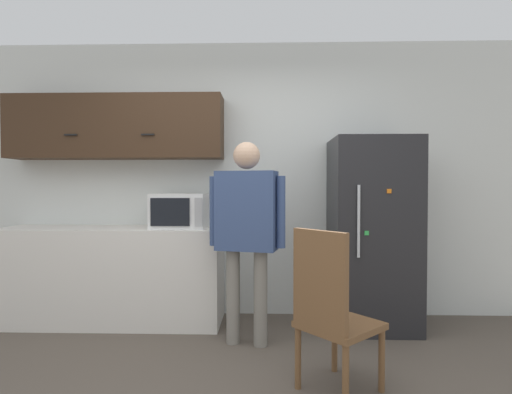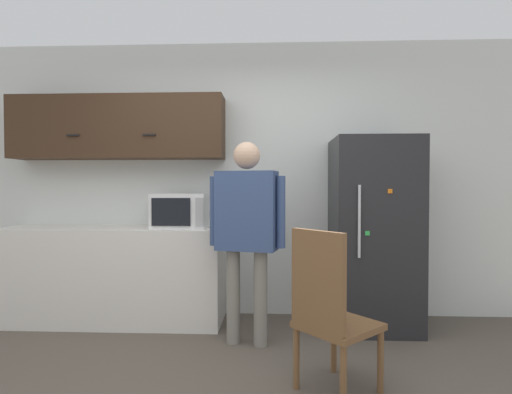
# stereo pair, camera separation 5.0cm
# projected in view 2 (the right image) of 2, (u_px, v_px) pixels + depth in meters

# --- Properties ---
(back_wall) EXTENTS (6.00, 0.06, 2.70)m
(back_wall) POSITION_uv_depth(u_px,v_px,m) (240.00, 179.00, 4.01)
(back_wall) COLOR silver
(back_wall) RESTS_ON ground_plane
(counter) EXTENTS (2.06, 0.58, 0.89)m
(counter) POSITION_uv_depth(u_px,v_px,m) (114.00, 274.00, 3.76)
(counter) COLOR silver
(counter) RESTS_ON ground_plane
(upper_cabinets) EXTENTS (2.06, 0.33, 0.60)m
(upper_cabinets) POSITION_uv_depth(u_px,v_px,m) (118.00, 128.00, 3.86)
(upper_cabinets) COLOR #3D2819
(microwave) EXTENTS (0.49, 0.41, 0.32)m
(microwave) POSITION_uv_depth(u_px,v_px,m) (181.00, 211.00, 3.72)
(microwave) COLOR white
(microwave) RESTS_ON counter
(person) EXTENTS (0.62, 0.32, 1.63)m
(person) POSITION_uv_depth(u_px,v_px,m) (247.00, 221.00, 3.20)
(person) COLOR gray
(person) RESTS_ON ground_plane
(refrigerator) EXTENTS (0.73, 0.68, 1.71)m
(refrigerator) POSITION_uv_depth(u_px,v_px,m) (374.00, 233.00, 3.60)
(refrigerator) COLOR #232326
(refrigerator) RESTS_ON ground_plane
(chair) EXTENTS (0.60, 0.60, 1.02)m
(chair) POSITION_uv_depth(u_px,v_px,m) (328.00, 309.00, 2.42)
(chair) COLOR brown
(chair) RESTS_ON ground_plane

